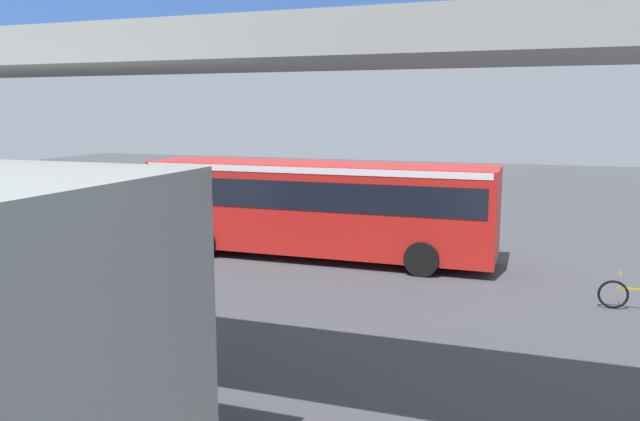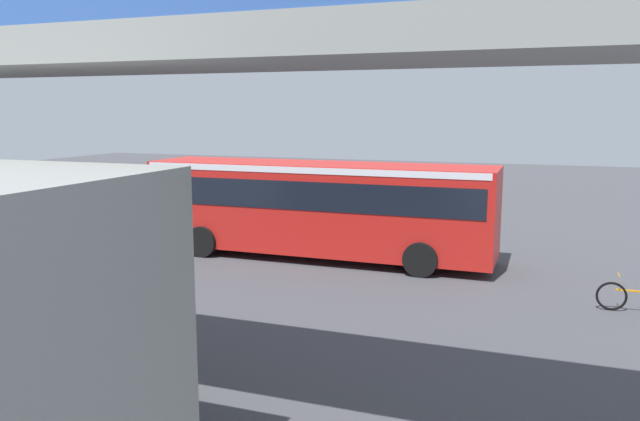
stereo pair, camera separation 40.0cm
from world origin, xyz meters
name	(u,v)px [view 2 (the right image)]	position (x,y,z in m)	size (l,w,h in m)	color
ground	(319,253)	(0.00, 0.00, 0.00)	(80.00, 80.00, 0.00)	#424247
city_bus	(318,202)	(-0.20, 0.60, 1.88)	(11.54, 2.85, 3.15)	red
bicycle_orange	(635,298)	(-9.43, 3.37, 0.37)	(1.77, 0.44, 0.96)	black
traffic_sign	(480,190)	(-4.90, -4.37, 1.89)	(0.08, 0.60, 2.80)	slate
lane_dash_leftmost	(450,243)	(-4.00, -3.19, 0.00)	(2.00, 0.20, 0.01)	silver
lane_dash_left	(347,236)	(0.00, -3.19, 0.00)	(2.00, 0.20, 0.01)	silver
lane_dash_centre	(255,229)	(4.00, -3.19, 0.00)	(2.00, 0.20, 0.01)	silver
pedestrian_overpass	(50,85)	(0.00, 11.92, 5.24)	(27.06, 2.60, 7.05)	gray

